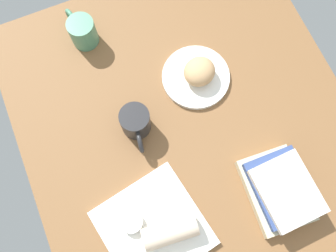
{
  "coord_description": "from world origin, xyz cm",
  "views": [
    {
      "loc": [
        20.72,
        -16.46,
        104.22
      ],
      "look_at": [
        -5.55,
        -5.47,
        7.0
      ],
      "focal_mm": 40.47,
      "sensor_mm": 36.0,
      "label": 1
    }
  ],
  "objects_px": {
    "square_plate": "(153,228)",
    "sauce_cup": "(132,222)",
    "scone_pastry": "(199,72)",
    "round_plate": "(196,77)",
    "second_mug": "(136,123)",
    "coffee_mug": "(82,31)",
    "breakfast_wrap": "(170,232)",
    "book_stack": "(280,190)"
  },
  "relations": [
    {
      "from": "square_plate",
      "to": "sauce_cup",
      "type": "distance_m",
      "value": 0.06
    },
    {
      "from": "scone_pastry",
      "to": "square_plate",
      "type": "relative_size",
      "value": 0.37
    },
    {
      "from": "scone_pastry",
      "to": "round_plate",
      "type": "bearing_deg",
      "value": -111.03
    },
    {
      "from": "scone_pastry",
      "to": "square_plate",
      "type": "bearing_deg",
      "value": -39.37
    },
    {
      "from": "scone_pastry",
      "to": "sauce_cup",
      "type": "distance_m",
      "value": 0.44
    },
    {
      "from": "square_plate",
      "to": "second_mug",
      "type": "height_order",
      "value": "second_mug"
    },
    {
      "from": "sauce_cup",
      "to": "second_mug",
      "type": "distance_m",
      "value": 0.25
    },
    {
      "from": "coffee_mug",
      "to": "breakfast_wrap",
      "type": "bearing_deg",
      "value": 1.67
    },
    {
      "from": "scone_pastry",
      "to": "coffee_mug",
      "type": "xyz_separation_m",
      "value": [
        -0.24,
        -0.26,
        0.0
      ]
    },
    {
      "from": "coffee_mug",
      "to": "second_mug",
      "type": "bearing_deg",
      "value": 7.57
    },
    {
      "from": "coffee_mug",
      "to": "second_mug",
      "type": "xyz_separation_m",
      "value": [
        0.31,
        0.04,
        -0.0
      ]
    },
    {
      "from": "sauce_cup",
      "to": "second_mug",
      "type": "relative_size",
      "value": 0.45
    },
    {
      "from": "square_plate",
      "to": "second_mug",
      "type": "distance_m",
      "value": 0.27
    },
    {
      "from": "scone_pastry",
      "to": "coffee_mug",
      "type": "distance_m",
      "value": 0.35
    },
    {
      "from": "sauce_cup",
      "to": "scone_pastry",
      "type": "bearing_deg",
      "value": 133.45
    },
    {
      "from": "breakfast_wrap",
      "to": "second_mug",
      "type": "distance_m",
      "value": 0.29
    },
    {
      "from": "second_mug",
      "to": "square_plate",
      "type": "bearing_deg",
      "value": -12.62
    },
    {
      "from": "sauce_cup",
      "to": "coffee_mug",
      "type": "height_order",
      "value": "coffee_mug"
    },
    {
      "from": "round_plate",
      "to": "scone_pastry",
      "type": "xyz_separation_m",
      "value": [
        0.0,
        0.01,
        0.04
      ]
    },
    {
      "from": "breakfast_wrap",
      "to": "coffee_mug",
      "type": "distance_m",
      "value": 0.61
    },
    {
      "from": "second_mug",
      "to": "round_plate",
      "type": "bearing_deg",
      "value": 109.24
    },
    {
      "from": "scone_pastry",
      "to": "coffee_mug",
      "type": "bearing_deg",
      "value": -133.43
    },
    {
      "from": "round_plate",
      "to": "breakfast_wrap",
      "type": "height_order",
      "value": "breakfast_wrap"
    },
    {
      "from": "sauce_cup",
      "to": "book_stack",
      "type": "height_order",
      "value": "book_stack"
    },
    {
      "from": "round_plate",
      "to": "breakfast_wrap",
      "type": "distance_m",
      "value": 0.43
    },
    {
      "from": "round_plate",
      "to": "coffee_mug",
      "type": "bearing_deg",
      "value": -133.89
    },
    {
      "from": "sauce_cup",
      "to": "book_stack",
      "type": "xyz_separation_m",
      "value": [
        0.07,
        0.38,
        0.01
      ]
    },
    {
      "from": "second_mug",
      "to": "sauce_cup",
      "type": "bearing_deg",
      "value": -24.0
    },
    {
      "from": "scone_pastry",
      "to": "coffee_mug",
      "type": "height_order",
      "value": "coffee_mug"
    },
    {
      "from": "round_plate",
      "to": "book_stack",
      "type": "distance_m",
      "value": 0.38
    },
    {
      "from": "sauce_cup",
      "to": "square_plate",
      "type": "bearing_deg",
      "value": 53.15
    },
    {
      "from": "sauce_cup",
      "to": "breakfast_wrap",
      "type": "bearing_deg",
      "value": 53.15
    },
    {
      "from": "scone_pastry",
      "to": "sauce_cup",
      "type": "height_order",
      "value": "scone_pastry"
    },
    {
      "from": "sauce_cup",
      "to": "breakfast_wrap",
      "type": "distance_m",
      "value": 0.1
    },
    {
      "from": "book_stack",
      "to": "square_plate",
      "type": "bearing_deg",
      "value": -96.68
    },
    {
      "from": "round_plate",
      "to": "sauce_cup",
      "type": "relative_size",
      "value": 3.4
    },
    {
      "from": "round_plate",
      "to": "square_plate",
      "type": "height_order",
      "value": "square_plate"
    },
    {
      "from": "square_plate",
      "to": "coffee_mug",
      "type": "height_order",
      "value": "coffee_mug"
    },
    {
      "from": "sauce_cup",
      "to": "coffee_mug",
      "type": "relative_size",
      "value": 0.46
    },
    {
      "from": "square_plate",
      "to": "coffee_mug",
      "type": "relative_size",
      "value": 1.99
    },
    {
      "from": "breakfast_wrap",
      "to": "second_mug",
      "type": "xyz_separation_m",
      "value": [
        -0.29,
        0.02,
        0.0
      ]
    },
    {
      "from": "square_plate",
      "to": "breakfast_wrap",
      "type": "xyz_separation_m",
      "value": [
        0.03,
        0.04,
        0.04
      ]
    }
  ]
}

